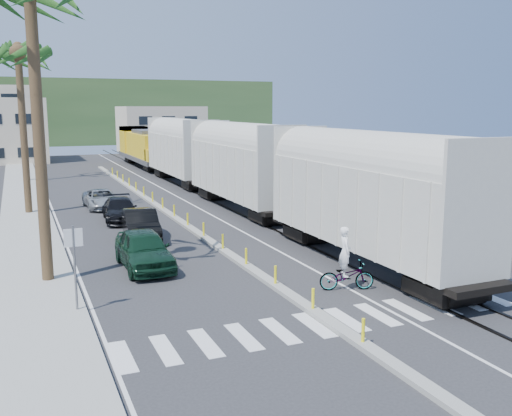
# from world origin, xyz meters

# --- Properties ---
(ground) EXTENTS (140.00, 140.00, 0.00)m
(ground) POSITION_xyz_m (0.00, 0.00, 0.00)
(ground) COLOR #28282B
(ground) RESTS_ON ground
(sidewalk) EXTENTS (3.00, 90.00, 0.15)m
(sidewalk) POSITION_xyz_m (-8.50, 25.00, 0.07)
(sidewalk) COLOR gray
(sidewalk) RESTS_ON ground
(rails) EXTENTS (1.56, 100.00, 0.06)m
(rails) POSITION_xyz_m (5.00, 28.00, 0.03)
(rails) COLOR black
(rails) RESTS_ON ground
(median) EXTENTS (0.45, 60.00, 0.85)m
(median) POSITION_xyz_m (0.00, 19.96, 0.09)
(median) COLOR gray
(median) RESTS_ON ground
(crosswalk) EXTENTS (14.00, 2.20, 0.01)m
(crosswalk) POSITION_xyz_m (0.00, -2.00, 0.01)
(crosswalk) COLOR silver
(crosswalk) RESTS_ON ground
(lane_markings) EXTENTS (9.42, 90.00, 0.01)m
(lane_markings) POSITION_xyz_m (-2.15, 25.00, 0.00)
(lane_markings) COLOR silver
(lane_markings) RESTS_ON ground
(freight_train) EXTENTS (3.00, 60.94, 5.85)m
(freight_train) POSITION_xyz_m (5.00, 24.07, 2.91)
(freight_train) COLOR beige
(freight_train) RESTS_ON ground
(palm_trees) EXTENTS (3.50, 37.20, 13.75)m
(palm_trees) POSITION_xyz_m (-8.10, 22.70, 10.81)
(palm_trees) COLOR brown
(palm_trees) RESTS_ON ground
(street_sign) EXTENTS (0.60, 0.08, 3.00)m
(street_sign) POSITION_xyz_m (-7.30, 2.00, 1.97)
(street_sign) COLOR slate
(street_sign) RESTS_ON ground
(buildings) EXTENTS (38.00, 27.00, 10.00)m
(buildings) POSITION_xyz_m (-6.41, 71.66, 4.36)
(buildings) COLOR beige
(buildings) RESTS_ON ground
(hillside) EXTENTS (80.00, 20.00, 12.00)m
(hillside) POSITION_xyz_m (0.00, 100.00, 6.00)
(hillside) COLOR #385628
(hillside) RESTS_ON ground
(car_lead) EXTENTS (2.00, 4.88, 1.66)m
(car_lead) POSITION_xyz_m (-4.07, 6.62, 0.83)
(car_lead) COLOR #10301E
(car_lead) RESTS_ON ground
(car_second) EXTENTS (2.52, 5.02, 1.55)m
(car_second) POSITION_xyz_m (-3.07, 12.09, 0.78)
(car_second) COLOR black
(car_second) RESTS_ON ground
(car_third) EXTENTS (2.67, 5.08, 1.39)m
(car_third) POSITION_xyz_m (-3.23, 17.47, 0.69)
(car_third) COLOR black
(car_third) RESTS_ON ground
(car_rear) EXTENTS (2.36, 4.70, 1.27)m
(car_rear) POSITION_xyz_m (-3.63, 22.56, 0.64)
(car_rear) COLOR #A8ABAD
(car_rear) RESTS_ON ground
(cyclist) EXTENTS (1.92, 2.49, 2.44)m
(cyclist) POSITION_xyz_m (2.32, 0.67, 0.77)
(cyclist) COLOR #9EA0A5
(cyclist) RESTS_ON ground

